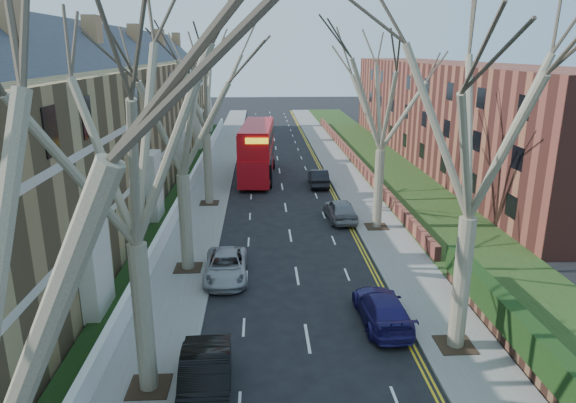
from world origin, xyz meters
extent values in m
cube|color=slate|center=(-6.00, 39.00, 0.06)|extent=(3.00, 102.00, 0.12)
cube|color=slate|center=(6.00, 39.00, 0.06)|extent=(3.00, 102.00, 0.12)
cube|color=olive|center=(-13.80, 31.00, 5.00)|extent=(9.00, 78.00, 10.00)
cube|color=#2E3038|center=(-13.80, 31.00, 11.00)|extent=(4.67, 78.00, 4.67)
cube|color=beige|center=(-9.35, 31.00, 3.50)|extent=(0.12, 78.00, 0.35)
cube|color=beige|center=(-9.35, 31.00, 7.00)|extent=(0.12, 78.00, 0.35)
cube|color=brown|center=(17.50, 43.00, 5.00)|extent=(8.00, 54.00, 10.00)
cube|color=brown|center=(7.70, 43.00, 0.57)|extent=(0.35, 54.00, 0.90)
cube|color=white|center=(-7.65, 31.00, 0.62)|extent=(0.30, 78.00, 1.00)
cube|color=#1F3613|center=(10.50, 39.00, 0.15)|extent=(6.00, 102.00, 0.06)
cylinder|color=#776B55|center=(-5.70, 6.00, 2.75)|extent=(0.64, 0.64, 5.25)
cube|color=#2D2116|center=(-5.70, 6.00, 0.14)|extent=(1.40, 1.40, 0.05)
cylinder|color=#776B55|center=(-5.70, 16.00, 2.66)|extent=(0.64, 0.64, 5.07)
cube|color=#2D2116|center=(-5.70, 16.00, 0.14)|extent=(1.40, 1.40, 0.05)
cylinder|color=#776B55|center=(-5.70, 28.00, 2.75)|extent=(0.60, 0.60, 5.25)
cube|color=#2D2116|center=(-5.70, 28.00, 0.14)|extent=(1.40, 1.40, 0.05)
cylinder|color=#776B55|center=(5.70, 8.00, 2.75)|extent=(0.64, 0.64, 5.25)
cube|color=#2D2116|center=(5.70, 8.00, 0.14)|extent=(1.40, 1.40, 0.05)
cylinder|color=#776B55|center=(5.70, 22.00, 2.66)|extent=(0.60, 0.60, 5.07)
cube|color=#2D2116|center=(5.70, 22.00, 0.14)|extent=(1.40, 1.40, 0.05)
cube|color=#B00C14|center=(-2.08, 36.40, 1.49)|extent=(3.28, 11.55, 2.28)
cube|color=#B00C14|center=(-2.08, 36.40, 3.67)|extent=(3.24, 10.98, 2.08)
cube|color=black|center=(-2.08, 36.40, 1.96)|extent=(3.24, 10.64, 0.93)
cube|color=black|center=(-2.08, 36.40, 3.77)|extent=(3.23, 10.41, 0.93)
imported|color=black|center=(-3.70, 5.31, 0.78)|extent=(1.90, 4.83, 1.57)
imported|color=#9A9A9F|center=(-3.62, 14.93, 0.64)|extent=(2.22, 4.65, 1.28)
imported|color=navy|center=(3.28, 10.07, 0.67)|extent=(2.00, 4.68, 1.34)
imported|color=gray|center=(3.58, 23.88, 0.74)|extent=(2.03, 4.46, 1.49)
imported|color=black|center=(3.12, 33.13, 0.72)|extent=(1.61, 4.39, 1.44)
camera|label=1|loc=(-1.77, -9.24, 11.20)|focal=32.00mm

